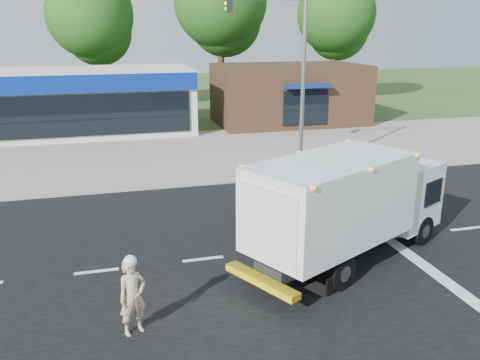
{
  "coord_description": "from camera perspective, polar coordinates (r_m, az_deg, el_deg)",
  "views": [
    {
      "loc": [
        -5.44,
        -13.31,
        6.54
      ],
      "look_at": [
        -1.34,
        2.04,
        1.7
      ],
      "focal_mm": 38.0,
      "sensor_mm": 36.0,
      "label": 1
    }
  ],
  "objects": [
    {
      "name": "traffic_signal_pole",
      "position": [
        22.37,
        5.59,
        12.72
      ],
      "size": [
        3.51,
        0.25,
        8.0
      ],
      "color": "gray",
      "rests_on": "ground"
    },
    {
      "name": "emergency_worker",
      "position": [
        11.55,
        -11.98,
        -12.57
      ],
      "size": [
        0.76,
        0.65,
        1.87
      ],
      "rotation": [
        0.0,
        0.0,
        0.43
      ],
      "color": "tan",
      "rests_on": "ground"
    },
    {
      "name": "road_asphalt",
      "position": [
        15.79,
        6.66,
        -7.62
      ],
      "size": [
        60.0,
        14.0,
        0.02
      ],
      "primitive_type": "cube",
      "color": "black",
      "rests_on": "ground"
    },
    {
      "name": "background_trees",
      "position": [
        41.74,
        -9.1,
        17.9
      ],
      "size": [
        36.77,
        7.39,
        12.1
      ],
      "color": "#332114",
      "rests_on": "ground"
    },
    {
      "name": "ground",
      "position": [
        15.8,
        6.66,
        -7.63
      ],
      "size": [
        120.0,
        120.0,
        0.0
      ],
      "primitive_type": "plane",
      "color": "#385123",
      "rests_on": "ground"
    },
    {
      "name": "brown_storefront",
      "position": [
        35.83,
        5.54,
        9.59
      ],
      "size": [
        10.0,
        6.7,
        4.0
      ],
      "color": "#382316",
      "rests_on": "ground"
    },
    {
      "name": "sidewalk",
      "position": [
        23.11,
        -0.75,
        0.66
      ],
      "size": [
        60.0,
        2.4,
        0.12
      ],
      "primitive_type": "cube",
      "color": "gray",
      "rests_on": "ground"
    },
    {
      "name": "retail_strip_mall",
      "position": [
        33.73,
        -21.11,
        8.11
      ],
      "size": [
        18.0,
        6.2,
        4.0
      ],
      "color": "beige",
      "rests_on": "ground"
    },
    {
      "name": "lane_markings",
      "position": [
        15.22,
        13.34,
        -8.92
      ],
      "size": [
        55.2,
        7.0,
        0.01
      ],
      "color": "silver",
      "rests_on": "road_asphalt"
    },
    {
      "name": "ems_box_truck",
      "position": [
        14.6,
        12.02,
        -2.28
      ],
      "size": [
        7.36,
        5.21,
        3.17
      ],
      "rotation": [
        0.0,
        0.0,
        0.47
      ],
      "color": "black",
      "rests_on": "ground"
    },
    {
      "name": "parking_apron",
      "position": [
        28.6,
        -3.62,
        3.71
      ],
      "size": [
        60.0,
        9.0,
        0.02
      ],
      "primitive_type": "cube",
      "color": "gray",
      "rests_on": "ground"
    }
  ]
}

